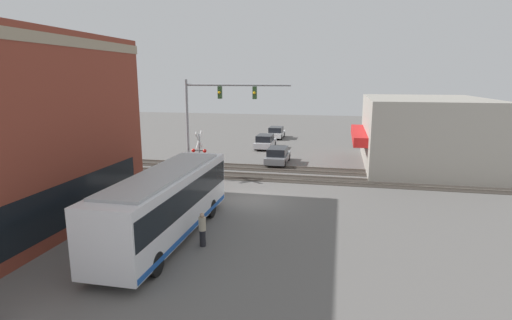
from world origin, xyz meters
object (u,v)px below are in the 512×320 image
at_px(parked_car_grey, 278,156).
at_px(parked_car_white, 276,133).
at_px(pedestrian_near_bus, 202,229).
at_px(city_bus, 166,202).
at_px(parked_car_silver, 265,142).
at_px(crossing_signal, 199,151).

relative_size(parked_car_grey, parked_car_white, 1.09).
bearing_deg(parked_car_white, parked_car_grey, -170.32).
height_order(parked_car_grey, pedestrian_near_bus, pedestrian_near_bus).
height_order(city_bus, pedestrian_near_bus, city_bus).
height_order(city_bus, parked_car_silver, city_bus).
height_order(crossing_signal, parked_car_grey, crossing_signal).
bearing_deg(pedestrian_near_bus, city_bus, 73.61).
xyz_separation_m(parked_car_grey, pedestrian_near_bus, (-18.80, 0.59, 0.13)).
distance_m(crossing_signal, parked_car_silver, 15.09).
bearing_deg(parked_car_grey, parked_car_silver, 18.91).
bearing_deg(parked_car_white, pedestrian_near_bus, -176.62).
bearing_deg(parked_car_white, city_bus, 180.00).
bearing_deg(parked_car_silver, crossing_signal, 171.22).
xyz_separation_m(city_bus, parked_car_grey, (18.20, -2.60, -1.15)).
bearing_deg(crossing_signal, parked_car_silver, -8.78).
distance_m(parked_car_grey, parked_car_white, 15.46).
bearing_deg(parked_car_silver, parked_car_white, -0.00).
distance_m(parked_car_silver, pedestrian_near_bus, 26.46).
relative_size(crossing_signal, parked_car_silver, 0.82).
relative_size(parked_car_white, pedestrian_near_bus, 2.58).
bearing_deg(city_bus, pedestrian_near_bus, -106.39).
bearing_deg(parked_car_grey, parked_car_white, 9.68).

